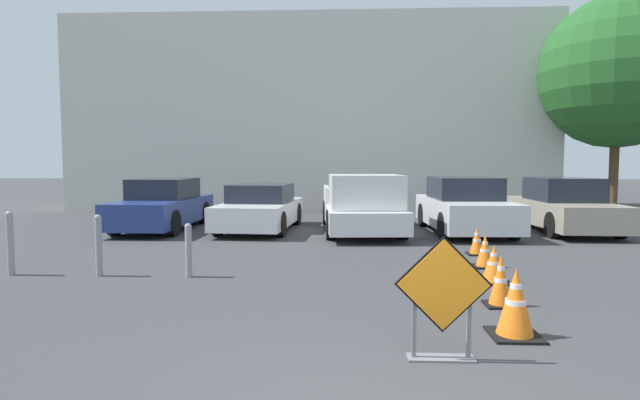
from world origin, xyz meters
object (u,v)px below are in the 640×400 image
parked_car_nearest (164,206)px  bollard_third (10,242)px  parked_car_third (464,207)px  traffic_cone_third (494,264)px  parked_car_second (261,208)px  bollard_second (99,244)px  pickup_truck (362,207)px  traffic_cone_fifth (477,241)px  parked_car_fourth (563,207)px  traffic_cone_nearest (515,303)px  road_closed_sign (443,296)px  traffic_cone_second (501,281)px  traffic_cone_fourth (485,251)px  bollard_nearest (188,249)px

parked_car_nearest → bollard_third: size_ratio=4.08×
parked_car_third → traffic_cone_third: bearing=79.0°
parked_car_second → bollard_second: parked_car_second is taller
parked_car_second → pickup_truck: bearing=174.2°
traffic_cone_fifth → parked_car_nearest: (-7.95, 3.70, 0.39)m
parked_car_fourth → bollard_second: (-10.26, -6.05, -0.14)m
parked_car_nearest → pickup_truck: pickup_truck is taller
traffic_cone_nearest → traffic_cone_third: 2.56m
parked_car_second → bollard_second: 6.17m
traffic_cone_nearest → parked_car_third: (1.44, 8.34, 0.33)m
road_closed_sign → traffic_cone_second: (1.14, 1.91, -0.29)m
bollard_second → parked_car_fourth: bearing=30.5°
traffic_cone_third → parked_car_second: parked_car_second is taller
traffic_cone_third → bollard_third: bearing=178.8°
traffic_cone_nearest → traffic_cone_fourth: (0.71, 3.68, -0.08)m
traffic_cone_fourth → traffic_cone_fifth: (0.19, 1.27, -0.01)m
parked_car_third → bollard_third: parked_car_third is taller
bollard_third → traffic_cone_second: bearing=-10.9°
pickup_truck → parked_car_fourth: (5.64, 0.63, -0.03)m
traffic_cone_third → bollard_third: (-8.03, 0.17, 0.28)m
parked_car_nearest → bollard_second: parked_car_nearest is taller
parked_car_second → traffic_cone_nearest: bearing=120.1°
traffic_cone_fourth → parked_car_third: 4.73m
pickup_truck → traffic_cone_second: bearing=99.1°
traffic_cone_third → traffic_cone_second: bearing=-103.0°
traffic_cone_fifth → traffic_cone_third: bearing=-98.9°
traffic_cone_nearest → bollard_nearest: bearing=149.1°
traffic_cone_fifth → bollard_second: size_ratio=0.57×
traffic_cone_nearest → parked_car_second: size_ratio=0.18×
traffic_cone_second → traffic_cone_fifth: traffic_cone_second is taller
parked_car_nearest → parked_car_third: bearing=178.7°
road_closed_sign → traffic_cone_second: 2.25m
traffic_cone_nearest → bollard_second: bearing=156.0°
road_closed_sign → traffic_cone_third: road_closed_sign is taller
traffic_cone_fourth → parked_car_nearest: (-7.76, 4.97, 0.38)m
traffic_cone_nearest → traffic_cone_fourth: 3.75m
pickup_truck → parked_car_fourth: bearing=-177.5°
pickup_truck → parked_car_fourth: 5.68m
traffic_cone_nearest → parked_car_nearest: 11.17m
traffic_cone_fourth → bollard_nearest: (-5.16, -1.01, 0.18)m
traffic_cone_fifth → bollard_nearest: 5.82m
parked_car_second → parked_car_third: (5.66, -0.25, 0.09)m
traffic_cone_third → bollard_third: size_ratio=0.56×
parked_car_second → traffic_cone_third: bearing=131.9°
traffic_cone_third → parked_car_nearest: (-7.57, 6.15, 0.38)m
bollard_second → parked_car_third: bearing=37.4°
traffic_cone_fifth → bollard_third: 8.72m
road_closed_sign → pickup_truck: pickup_truck is taller
traffic_cone_second → bollard_second: (-6.19, 1.48, 0.21)m
road_closed_sign → traffic_cone_fifth: road_closed_sign is taller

